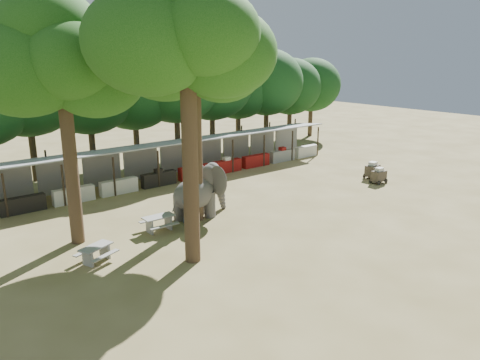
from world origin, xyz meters
TOP-DOWN VIEW (x-y plane):
  - ground at (0.00, 0.00)m, footprint 100.00×100.00m
  - vendor_stalls at (-0.00, 13.84)m, footprint 28.00×2.99m
  - yard_tree_left at (-9.13, 7.19)m, footprint 7.10×6.90m
  - yard_tree_center at (-6.13, 2.19)m, footprint 7.10×6.90m
  - yard_tree_back at (-3.13, 6.19)m, footprint 7.10×6.90m
  - backdrop_trees at (0.00, 19.00)m, footprint 46.46×5.95m
  - elephant at (-2.64, 6.29)m, footprint 3.73×2.80m
  - handler at (-4.31, 5.04)m, footprint 0.67×0.69m
  - picnic_table_near at (-9.19, 4.43)m, footprint 1.77×1.69m
  - picnic_table_far at (-5.41, 5.85)m, footprint 1.57×1.42m
  - cart_front at (10.29, 4.20)m, footprint 1.09×0.73m
  - cart_back at (11.06, 5.26)m, footprint 1.26×0.90m

SIDE VIEW (x-z plane):
  - ground at x=0.00m, z-range 0.00..0.00m
  - picnic_table_near at x=-9.19m, z-range 0.11..0.81m
  - picnic_table_far at x=-5.41m, z-range 0.12..0.88m
  - cart_front at x=10.29m, z-range -0.01..1.05m
  - cart_back at x=11.06m, z-range -0.01..1.14m
  - handler at x=-4.31m, z-range 0.00..1.61m
  - vendor_stalls at x=0.00m, z-range -0.22..2.58m
  - elephant at x=-2.64m, z-range 0.00..2.80m
  - backdrop_trees at x=0.00m, z-range 1.35..9.68m
  - yard_tree_left at x=-9.13m, z-range 2.69..13.71m
  - yard_tree_back at x=-3.13m, z-range 2.86..14.22m
  - yard_tree_center at x=-6.13m, z-range 3.19..15.23m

